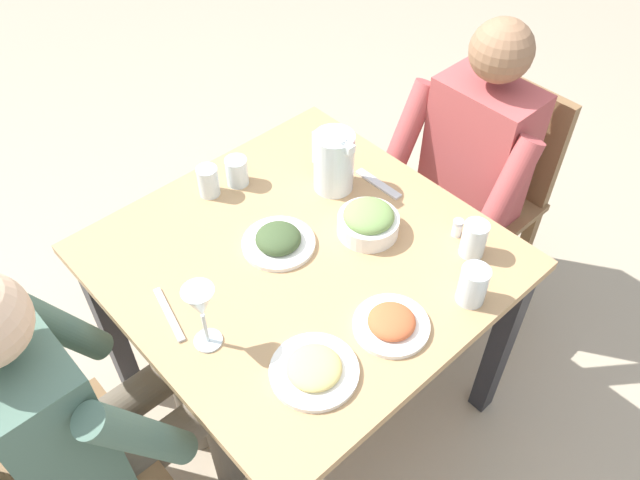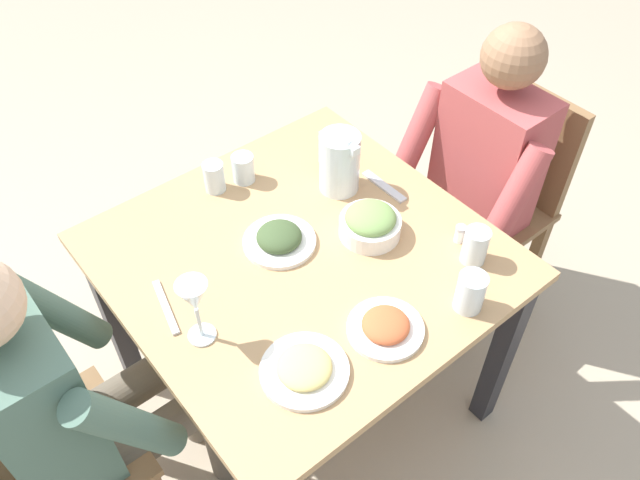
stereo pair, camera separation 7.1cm
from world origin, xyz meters
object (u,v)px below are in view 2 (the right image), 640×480
chair_near (498,192)px  diner_far (82,396)px  dining_table (303,280)px  water_glass_near_left (214,177)px  salt_shaker (460,234)px  diner_near (466,186)px  wine_glass (194,300)px  water_pitcher (339,162)px  plate_fries (304,369)px  plate_rice_curry (385,327)px  water_glass_far_right (475,246)px  water_glass_by_pitcher (470,292)px  water_glass_near_right (243,168)px  salad_bowl (370,223)px  chair_far (20,473)px  plate_dolmas (279,239)px

chair_near → diner_far: 1.53m
diner_far → dining_table: bearing=-93.3°
water_glass_near_left → salt_shaker: water_glass_near_left is taller
diner_near → wine_glass: (-0.03, 1.02, 0.24)m
chair_near → water_pitcher: (0.18, 0.61, 0.34)m
plate_fries → wine_glass: wine_glass is taller
diner_far → plate_rice_curry: diner_far is taller
water_glass_far_right → salt_shaker: size_ratio=1.97×
water_glass_by_pitcher → salt_shaker: size_ratio=2.05×
water_glass_near_right → salt_shaker: water_glass_near_right is taller
salad_bowl → wine_glass: wine_glass is taller
chair_near → wine_glass: wine_glass is taller
diner_near → diner_far: size_ratio=1.00×
water_glass_by_pitcher → salt_shaker: (0.17, -0.15, -0.03)m
water_pitcher → water_glass_far_right: size_ratio=1.78×
salad_bowl → diner_near: bearing=-86.2°
water_glass_near_right → water_glass_by_pitcher: bearing=-167.9°
diner_far → salad_bowl: size_ratio=6.86×
chair_far → salt_shaker: bearing=-102.7°
water_glass_near_left → water_glass_by_pitcher: (-0.78, -0.25, 0.01)m
plate_fries → plate_rice_curry: size_ratio=1.10×
chair_near → plate_dolmas: chair_near is taller
salad_bowl → plate_dolmas: size_ratio=0.85×
chair_near → plate_dolmas: size_ratio=4.39×
plate_rice_curry → water_glass_by_pitcher: water_glass_by_pitcher is taller
chair_far → salad_bowl: chair_far is taller
dining_table → plate_fries: (-0.30, 0.23, 0.13)m
plate_dolmas → chair_near: bearing=-96.4°
plate_rice_curry → water_glass_far_right: 0.35m
chair_far → wine_glass: 0.64m
chair_far → water_pitcher: water_pitcher is taller
water_glass_far_right → dining_table: bearing=48.0°
diner_near → plate_rice_curry: bearing=114.7°
water_glass_near_right → chair_far: bearing=109.0°
plate_fries → water_glass_near_left: bearing=-15.6°
salad_bowl → water_glass_far_right: 0.29m
chair_near → wine_glass: bearing=91.5°
dining_table → plate_fries: size_ratio=4.67×
plate_fries → water_glass_near_right: water_glass_near_right is taller
water_glass_near_left → salt_shaker: (-0.61, -0.41, -0.02)m
plate_fries → wine_glass: (0.24, 0.13, 0.13)m
water_glass_near_left → salt_shaker: bearing=-146.2°
dining_table → salt_shaker: (-0.24, -0.37, 0.14)m
chair_far → plate_dolmas: (0.03, -0.84, 0.27)m
salad_bowl → plate_dolmas: salad_bowl is taller
wine_glass → diner_far: bearing=71.1°
diner_near → water_glass_near_left: bearing=60.0°
diner_far → water_glass_far_right: diner_far is taller
plate_rice_curry → wine_glass: 0.47m
dining_table → water_glass_near_left: size_ratio=10.37×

